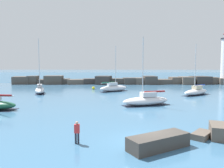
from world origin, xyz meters
name	(u,v)px	position (x,y,z in m)	size (l,w,h in m)	color
ground_plane	(144,141)	(0.00, 0.00, 0.00)	(600.00, 600.00, 0.00)	#3D6B8E
open_sea_beyond	(119,75)	(0.00, 110.26, 0.00)	(400.00, 116.00, 0.01)	#2D5B7F
breakwater_jetty	(128,81)	(1.79, 50.08, 1.01)	(69.25, 7.16, 2.49)	#4C443D
foreground_rocks	(189,137)	(3.09, -0.39, 0.46)	(8.59, 5.26, 1.03)	#423D38
sailboat_moored_0	(196,91)	(12.98, 25.20, 0.66)	(6.60, 5.93, 9.38)	white
sailboat_moored_1	(146,100)	(2.16, 14.44, 0.69)	(7.14, 4.41, 9.29)	white
sailboat_moored_2	(114,88)	(-2.45, 30.78, 0.75)	(6.59, 5.40, 9.63)	white
sailboat_moored_3	(40,90)	(-17.00, 27.28, 0.72)	(3.61, 6.49, 10.81)	white
mooring_buoy_orange_near	(93,88)	(-7.09, 34.40, 0.34)	(0.68, 0.68, 0.88)	yellow
person_on_rocks	(77,131)	(-4.71, -0.62, 0.88)	(0.36, 0.22, 1.58)	#282833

